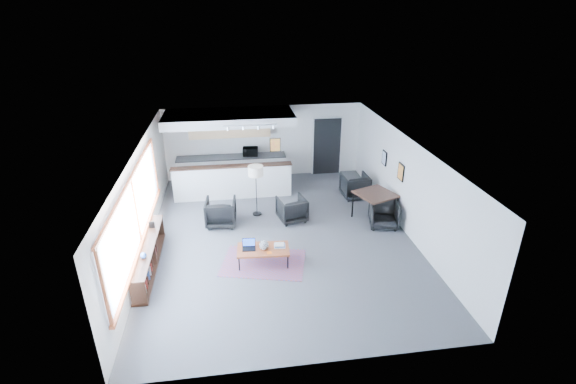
{
  "coord_description": "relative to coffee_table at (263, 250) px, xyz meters",
  "views": [
    {
      "loc": [
        -1.21,
        -9.86,
        5.86
      ],
      "look_at": [
        0.28,
        0.4,
        1.14
      ],
      "focal_mm": 26.0,
      "sensor_mm": 36.0,
      "label": 1
    }
  ],
  "objects": [
    {
      "name": "book_stack",
      "position": [
        0.41,
        0.03,
        0.07
      ],
      "size": [
        0.29,
        0.24,
        0.09
      ],
      "rotation": [
        0.0,
        0.0,
        -0.09
      ],
      "color": "silver",
      "rests_on": "coffee_table"
    },
    {
      "name": "ceramic_pot",
      "position": [
        0.02,
        -0.04,
        0.15
      ],
      "size": [
        0.23,
        0.23,
        0.23
      ],
      "rotation": [
        0.0,
        0.0,
        0.09
      ],
      "color": "gray",
      "rests_on": "coffee_table"
    },
    {
      "name": "kilim_rug",
      "position": [
        0.0,
        0.0,
        -0.37
      ],
      "size": [
        2.28,
        1.81,
        0.01
      ],
      "rotation": [
        0.0,
        0.0,
        -0.24
      ],
      "color": "#65384F",
      "rests_on": "floor"
    },
    {
      "name": "coaster",
      "position": [
        0.13,
        -0.21,
        0.03
      ],
      "size": [
        0.12,
        0.12,
        0.01
      ],
      "rotation": [
        0.0,
        0.0,
        0.14
      ],
      "color": "#E5590C",
      "rests_on": "coffee_table"
    },
    {
      "name": "dining_chair_near",
      "position": [
        3.57,
        1.37,
        -0.04
      ],
      "size": [
        0.78,
        0.74,
        0.69
      ],
      "primitive_type": "imported",
      "rotation": [
        0.0,
        0.0,
        -0.2
      ],
      "color": "black",
      "rests_on": "floor"
    },
    {
      "name": "armchair_left",
      "position": [
        -1.02,
        2.15,
        0.05
      ],
      "size": [
        0.9,
        0.85,
        0.86
      ],
      "primitive_type": "imported",
      "rotation": [
        0.0,
        0.0,
        3.05
      ],
      "color": "black",
      "rests_on": "floor"
    },
    {
      "name": "window",
      "position": [
        -2.89,
        0.31,
        1.07
      ],
      "size": [
        0.1,
        5.95,
        1.66
      ],
      "color": "#8CBFFF",
      "rests_on": "room"
    },
    {
      "name": "wall_art_upper",
      "position": [
        4.04,
        2.91,
        1.12
      ],
      "size": [
        0.03,
        0.34,
        0.44
      ],
      "color": "black",
      "rests_on": "room"
    },
    {
      "name": "room",
      "position": [
        0.57,
        1.21,
        0.92
      ],
      "size": [
        7.02,
        9.02,
        2.62
      ],
      "color": "#4B4B4E",
      "rests_on": "ground"
    },
    {
      "name": "wall_art_lower",
      "position": [
        4.04,
        1.61,
        1.17
      ],
      "size": [
        0.03,
        0.38,
        0.48
      ],
      "color": "black",
      "rests_on": "room"
    },
    {
      "name": "kitchenette",
      "position": [
        -0.63,
        4.92,
        1.0
      ],
      "size": [
        4.2,
        1.96,
        2.6
      ],
      "color": "white",
      "rests_on": "floor"
    },
    {
      "name": "coffee_table",
      "position": [
        0.0,
        0.0,
        0.0
      ],
      "size": [
        1.3,
        0.76,
        0.41
      ],
      "rotation": [
        0.0,
        0.0,
        -0.07
      ],
      "color": "brown",
      "rests_on": "floor"
    },
    {
      "name": "floor_lamp",
      "position": [
        0.04,
        2.62,
        0.98
      ],
      "size": [
        0.52,
        0.52,
        1.56
      ],
      "rotation": [
        0.0,
        0.0,
        -0.17
      ],
      "color": "black",
      "rests_on": "floor"
    },
    {
      "name": "track_light",
      "position": [
        -0.02,
        3.41,
        2.15
      ],
      "size": [
        1.6,
        0.07,
        0.15
      ],
      "color": "silver",
      "rests_on": "room"
    },
    {
      "name": "laptop",
      "position": [
        -0.34,
        0.09,
        0.1
      ],
      "size": [
        0.33,
        0.28,
        0.23
      ],
      "rotation": [
        0.0,
        0.0,
        -0.06
      ],
      "color": "black",
      "rests_on": "coffee_table"
    },
    {
      "name": "doorway",
      "position": [
        2.87,
        5.63,
        0.69
      ],
      "size": [
        1.1,
        0.12,
        2.15
      ],
      "color": "black",
      "rests_on": "room"
    },
    {
      "name": "dining_table",
      "position": [
        3.43,
        1.79,
        0.39
      ],
      "size": [
        1.31,
        1.31,
        0.85
      ],
      "rotation": [
        0.0,
        0.0,
        0.38
      ],
      "color": "#331C11",
      "rests_on": "floor"
    },
    {
      "name": "console",
      "position": [
        -2.73,
        0.17,
        -0.05
      ],
      "size": [
        0.35,
        3.0,
        0.8
      ],
      "color": "#331C11",
      "rests_on": "floor"
    },
    {
      "name": "microwave",
      "position": [
        0.05,
        5.36,
        0.73
      ],
      "size": [
        0.55,
        0.34,
        0.36
      ],
      "primitive_type": "imported",
      "rotation": [
        0.0,
        0.0,
        -0.1
      ],
      "color": "black",
      "rests_on": "kitchenette"
    },
    {
      "name": "armchair_right",
      "position": [
        1.03,
        2.11,
        0.01
      ],
      "size": [
        0.9,
        0.86,
        0.79
      ],
      "primitive_type": "imported",
      "rotation": [
        0.0,
        0.0,
        3.35
      ],
      "color": "black",
      "rests_on": "floor"
    },
    {
      "name": "dining_chair_far",
      "position": [
        3.32,
        3.41,
        -0.02
      ],
      "size": [
        0.73,
        0.69,
        0.72
      ],
      "primitive_type": "imported",
      "rotation": [
        0.0,
        0.0,
        3.19
      ],
      "color": "black",
      "rests_on": "floor"
    }
  ]
}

